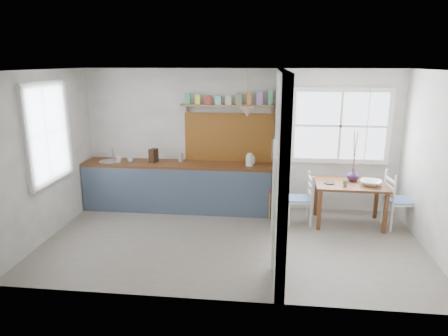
# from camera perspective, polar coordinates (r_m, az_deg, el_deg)

# --- Properties ---
(floor) EXTENTS (5.80, 3.20, 0.01)m
(floor) POSITION_cam_1_polar(r_m,az_deg,el_deg) (6.33, 1.11, -10.42)
(floor) COLOR gray
(floor) RESTS_ON ground
(ceiling) EXTENTS (5.80, 3.20, 0.01)m
(ceiling) POSITION_cam_1_polar(r_m,az_deg,el_deg) (5.72, 1.24, 13.83)
(ceiling) COLOR silver
(ceiling) RESTS_ON walls
(walls) EXTENTS (5.81, 3.21, 2.60)m
(walls) POSITION_cam_1_polar(r_m,az_deg,el_deg) (5.89, 1.17, 1.08)
(walls) COLOR silver
(walls) RESTS_ON floor
(partition) EXTENTS (0.12, 3.20, 2.60)m
(partition) POSITION_cam_1_polar(r_m,az_deg,el_deg) (5.89, 8.03, 2.45)
(partition) COLOR silver
(partition) RESTS_ON floor
(kitchen_window) EXTENTS (0.10, 1.16, 1.50)m
(kitchen_window) POSITION_cam_1_polar(r_m,az_deg,el_deg) (6.71, -24.11, 4.54)
(kitchen_window) COLOR white
(kitchen_window) RESTS_ON walls
(nook_window) EXTENTS (1.76, 0.10, 1.30)m
(nook_window) POSITION_cam_1_polar(r_m,az_deg,el_deg) (7.45, 16.31, 5.77)
(nook_window) COLOR white
(nook_window) RESTS_ON walls
(counter) EXTENTS (3.50, 0.60, 0.90)m
(counter) POSITION_cam_1_polar(r_m,az_deg,el_deg) (7.56, -6.51, -2.51)
(counter) COLOR brown
(counter) RESTS_ON floor
(sink) EXTENTS (0.40, 0.40, 0.02)m
(sink) POSITION_cam_1_polar(r_m,az_deg,el_deg) (7.81, -16.00, 0.87)
(sink) COLOR silver
(sink) RESTS_ON counter
(backsplash) EXTENTS (1.65, 0.03, 0.90)m
(backsplash) POSITION_cam_1_polar(r_m,az_deg,el_deg) (7.43, 0.70, 4.39)
(backsplash) COLOR #91571A
(backsplash) RESTS_ON walls
(shelf) EXTENTS (1.75, 0.20, 0.21)m
(shelf) POSITION_cam_1_polar(r_m,az_deg,el_deg) (7.26, 0.65, 9.39)
(shelf) COLOR olive
(shelf) RESTS_ON walls
(pendant_lamp) EXTENTS (0.26, 0.26, 0.16)m
(pendant_lamp) POSITION_cam_1_polar(r_m,az_deg,el_deg) (6.91, 3.32, 8.01)
(pendant_lamp) COLOR beige
(pendant_lamp) RESTS_ON ceiling
(utensil_rail) EXTENTS (0.02, 0.50, 0.02)m
(utensil_rail) POSITION_cam_1_polar(r_m,az_deg,el_deg) (6.72, 7.08, 4.01)
(utensil_rail) COLOR silver
(utensil_rail) RESTS_ON partition
(dining_table) EXTENTS (1.18, 0.81, 0.73)m
(dining_table) POSITION_cam_1_polar(r_m,az_deg,el_deg) (7.17, 17.42, -4.89)
(dining_table) COLOR brown
(dining_table) RESTS_ON floor
(chair_left) EXTENTS (0.43, 0.43, 0.88)m
(chair_left) POSITION_cam_1_polar(r_m,az_deg,el_deg) (6.99, 10.67, -4.29)
(chair_left) COLOR silver
(chair_left) RESTS_ON floor
(chair_right) EXTENTS (0.48, 0.48, 0.96)m
(chair_right) POSITION_cam_1_polar(r_m,az_deg,el_deg) (7.28, 23.90, -4.23)
(chair_right) COLOR silver
(chair_right) RESTS_ON floor
(kettle) EXTENTS (0.21, 0.18, 0.22)m
(kettle) POSITION_cam_1_polar(r_m,az_deg,el_deg) (7.17, 3.68, 1.22)
(kettle) COLOR white
(kettle) RESTS_ON counter
(mug_a) EXTENTS (0.14, 0.14, 0.11)m
(mug_a) POSITION_cam_1_polar(r_m,az_deg,el_deg) (7.69, -14.78, 1.25)
(mug_a) COLOR white
(mug_a) RESTS_ON counter
(mug_b) EXTENTS (0.12, 0.12, 0.08)m
(mug_b) POSITION_cam_1_polar(r_m,az_deg,el_deg) (7.64, -13.21, 1.16)
(mug_b) COLOR silver
(mug_b) RESTS_ON counter
(knife_block) EXTENTS (0.16, 0.19, 0.25)m
(knife_block) POSITION_cam_1_polar(r_m,az_deg,el_deg) (7.52, -10.04, 1.77)
(knife_block) COLOR black
(knife_block) RESTS_ON counter
(jar) EXTENTS (0.11, 0.11, 0.15)m
(jar) POSITION_cam_1_polar(r_m,az_deg,el_deg) (7.51, -6.19, 1.50)
(jar) COLOR #9D9476
(jar) RESTS_ON counter
(towel_magenta) EXTENTS (0.02, 0.03, 0.55)m
(towel_magenta) POSITION_cam_1_polar(r_m,az_deg,el_deg) (7.12, 6.53, -5.16)
(towel_magenta) COLOR #C82A5D
(towel_magenta) RESTS_ON counter
(towel_orange) EXTENTS (0.02, 0.03, 0.47)m
(towel_orange) POSITION_cam_1_polar(r_m,az_deg,el_deg) (7.09, 6.52, -5.45)
(towel_orange) COLOR gold
(towel_orange) RESTS_ON counter
(bowl) EXTENTS (0.42, 0.42, 0.08)m
(bowl) POSITION_cam_1_polar(r_m,az_deg,el_deg) (7.06, 20.24, -1.99)
(bowl) COLOR white
(bowl) RESTS_ON dining_table
(table_cup) EXTENTS (0.10, 0.10, 0.08)m
(table_cup) POSITION_cam_1_polar(r_m,az_deg,el_deg) (6.88, 16.93, -2.12)
(table_cup) COLOR #4D7C45
(table_cup) RESTS_ON dining_table
(plate) EXTENTS (0.21, 0.21, 0.01)m
(plate) POSITION_cam_1_polar(r_m,az_deg,el_deg) (6.95, 14.81, -2.09)
(plate) COLOR black
(plate) RESTS_ON dining_table
(vase) EXTENTS (0.22, 0.22, 0.22)m
(vase) POSITION_cam_1_polar(r_m,az_deg,el_deg) (7.19, 17.93, -0.93)
(vase) COLOR #3B204A
(vase) RESTS_ON dining_table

